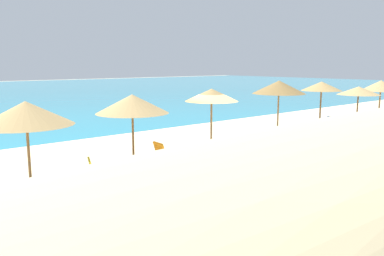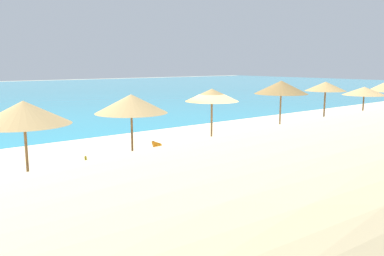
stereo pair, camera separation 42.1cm
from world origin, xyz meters
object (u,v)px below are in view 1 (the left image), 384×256
(beach_umbrella_8, at_px, (359,91))
(beach_umbrella_3, at_px, (26,113))
(lounge_chair_3, at_px, (149,161))
(lounge_chair_4, at_px, (327,127))
(beach_umbrella_7, at_px, (322,86))
(beach_umbrella_9, at_px, (381,86))
(lounge_chair_0, at_px, (73,179))
(beach_umbrella_5, at_px, (212,95))
(beach_umbrella_4, at_px, (132,104))
(beach_umbrella_6, at_px, (279,87))

(beach_umbrella_8, bearing_deg, beach_umbrella_3, 179.90)
(lounge_chair_3, xyz_separation_m, lounge_chair_4, (11.07, -0.17, 0.02))
(beach_umbrella_7, bearing_deg, lounge_chair_3, -178.20)
(beach_umbrella_9, height_order, lounge_chair_0, beach_umbrella_9)
(lounge_chair_3, bearing_deg, beach_umbrella_5, -78.89)
(beach_umbrella_5, bearing_deg, lounge_chair_4, -4.78)
(lounge_chair_4, bearing_deg, beach_umbrella_3, 95.75)
(beach_umbrella_8, xyz_separation_m, lounge_chair_4, (-4.04, -0.48, -1.70))
(beach_umbrella_5, xyz_separation_m, beach_umbrella_8, (11.73, -0.16, -0.33))
(beach_umbrella_3, height_order, beach_umbrella_8, beach_umbrella_3)
(beach_umbrella_4, height_order, lounge_chair_0, beach_umbrella_4)
(beach_umbrella_6, bearing_deg, beach_umbrella_7, 1.25)
(beach_umbrella_5, xyz_separation_m, beach_umbrella_6, (4.06, -0.21, 0.17))
(beach_umbrella_7, bearing_deg, beach_umbrella_8, -0.50)
(beach_umbrella_5, bearing_deg, beach_umbrella_3, -179.01)
(beach_umbrella_6, bearing_deg, beach_umbrella_5, 177.09)
(beach_umbrella_9, bearing_deg, lounge_chair_4, -173.67)
(beach_umbrella_8, bearing_deg, beach_umbrella_6, -179.65)
(beach_umbrella_8, bearing_deg, lounge_chair_4, -173.19)
(beach_umbrella_9, bearing_deg, beach_umbrella_8, -174.19)
(beach_umbrella_9, xyz_separation_m, lounge_chair_0, (-21.76, -1.17, -1.85))
(beach_umbrella_3, bearing_deg, lounge_chair_3, -5.21)
(beach_umbrella_7, bearing_deg, lounge_chair_0, -176.65)
(beach_umbrella_9, relative_size, lounge_chair_0, 1.52)
(beach_umbrella_3, xyz_separation_m, lounge_chair_3, (3.84, -0.35, -1.92))
(lounge_chair_0, bearing_deg, lounge_chair_3, -59.13)
(beach_umbrella_4, bearing_deg, beach_umbrella_3, -173.23)
(beach_umbrella_4, height_order, lounge_chair_4, beach_umbrella_4)
(beach_umbrella_4, bearing_deg, beach_umbrella_7, -2.25)
(beach_umbrella_5, relative_size, beach_umbrella_7, 0.98)
(beach_umbrella_4, bearing_deg, beach_umbrella_6, -3.96)
(beach_umbrella_4, distance_m, beach_umbrella_8, 15.23)
(beach_umbrella_8, bearing_deg, lounge_chair_0, -177.49)
(beach_umbrella_4, xyz_separation_m, lounge_chair_3, (0.12, -0.79, -1.91))
(beach_umbrella_4, bearing_deg, beach_umbrella_9, -0.30)
(beach_umbrella_4, relative_size, beach_umbrella_7, 0.95)
(lounge_chair_0, distance_m, lounge_chair_3, 2.97)
(beach_umbrella_7, distance_m, beach_umbrella_9, 7.69)
(lounge_chair_3, bearing_deg, beach_umbrella_6, -84.82)
(beach_umbrella_4, height_order, beach_umbrella_6, beach_umbrella_6)
(beach_umbrella_5, relative_size, beach_umbrella_6, 0.93)
(beach_umbrella_4, distance_m, beach_umbrella_7, 11.29)
(beach_umbrella_7, xyz_separation_m, lounge_chair_4, (-0.09, -0.52, -2.10))
(beach_umbrella_5, distance_m, beach_umbrella_7, 7.78)
(beach_umbrella_5, xyz_separation_m, beach_umbrella_7, (7.78, -0.13, 0.07))
(lounge_chair_4, bearing_deg, beach_umbrella_6, 90.87)
(beach_umbrella_7, height_order, beach_umbrella_9, beach_umbrella_7)
(beach_umbrella_5, xyz_separation_m, lounge_chair_0, (-6.31, -0.95, -2.04))
(beach_umbrella_8, bearing_deg, beach_umbrella_5, 179.22)
(beach_umbrella_9, bearing_deg, lounge_chair_0, -176.92)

